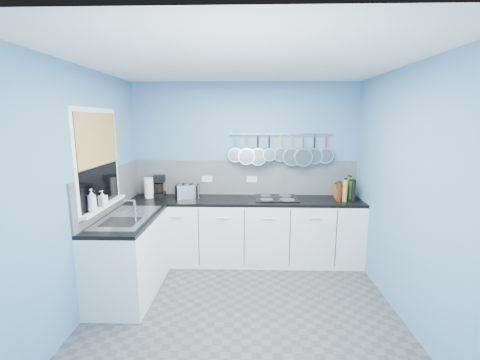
{
  "coord_description": "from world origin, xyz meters",
  "views": [
    {
      "loc": [
        0.06,
        -3.13,
        1.97
      ],
      "look_at": [
        -0.05,
        0.75,
        1.25
      ],
      "focal_mm": 24.2,
      "sensor_mm": 36.0,
      "label": 1
    }
  ],
  "objects_px": {
    "soap_bottle_b": "(102,198)",
    "canister": "(195,193)",
    "paper_towel": "(149,188)",
    "toaster": "(187,191)",
    "hob": "(276,198)",
    "soap_bottle_a": "(92,200)",
    "coffee_maker": "(159,186)"
  },
  "relations": [
    {
      "from": "soap_bottle_b",
      "to": "canister",
      "type": "distance_m",
      "value": 1.35
    },
    {
      "from": "soap_bottle_b",
      "to": "hob",
      "type": "bearing_deg",
      "value": 27.51
    },
    {
      "from": "soap_bottle_a",
      "to": "soap_bottle_b",
      "type": "relative_size",
      "value": 1.39
    },
    {
      "from": "soap_bottle_a",
      "to": "soap_bottle_b",
      "type": "bearing_deg",
      "value": 90.0
    },
    {
      "from": "hob",
      "to": "soap_bottle_a",
      "type": "bearing_deg",
      "value": -147.42
    },
    {
      "from": "hob",
      "to": "coffee_maker",
      "type": "bearing_deg",
      "value": 177.5
    },
    {
      "from": "coffee_maker",
      "to": "hob",
      "type": "relative_size",
      "value": 0.51
    },
    {
      "from": "toaster",
      "to": "hob",
      "type": "relative_size",
      "value": 0.5
    },
    {
      "from": "soap_bottle_a",
      "to": "paper_towel",
      "type": "bearing_deg",
      "value": 81.23
    },
    {
      "from": "soap_bottle_a",
      "to": "coffee_maker",
      "type": "xyz_separation_m",
      "value": [
        0.31,
        1.33,
        -0.12
      ]
    },
    {
      "from": "soap_bottle_b",
      "to": "coffee_maker",
      "type": "xyz_separation_m",
      "value": [
        0.31,
        1.1,
        -0.09
      ]
    },
    {
      "from": "paper_towel",
      "to": "canister",
      "type": "height_order",
      "value": "paper_towel"
    },
    {
      "from": "paper_towel",
      "to": "canister",
      "type": "xyz_separation_m",
      "value": [
        0.64,
        0.03,
        -0.08
      ]
    },
    {
      "from": "soap_bottle_a",
      "to": "coffee_maker",
      "type": "height_order",
      "value": "soap_bottle_a"
    },
    {
      "from": "paper_towel",
      "to": "hob",
      "type": "distance_m",
      "value": 1.78
    },
    {
      "from": "coffee_maker",
      "to": "toaster",
      "type": "relative_size",
      "value": 1.02
    },
    {
      "from": "toaster",
      "to": "hob",
      "type": "bearing_deg",
      "value": -18.23
    },
    {
      "from": "coffee_maker",
      "to": "soap_bottle_a",
      "type": "bearing_deg",
      "value": -109.86
    },
    {
      "from": "toaster",
      "to": "hob",
      "type": "xyz_separation_m",
      "value": [
        1.24,
        0.01,
        -0.09
      ]
    },
    {
      "from": "soap_bottle_a",
      "to": "paper_towel",
      "type": "height_order",
      "value": "soap_bottle_a"
    },
    {
      "from": "soap_bottle_b",
      "to": "canister",
      "type": "xyz_separation_m",
      "value": [
        0.83,
        1.04,
        -0.17
      ]
    },
    {
      "from": "soap_bottle_a",
      "to": "canister",
      "type": "height_order",
      "value": "soap_bottle_a"
    },
    {
      "from": "toaster",
      "to": "soap_bottle_b",
      "type": "bearing_deg",
      "value": -144.58
    },
    {
      "from": "soap_bottle_b",
      "to": "paper_towel",
      "type": "distance_m",
      "value": 1.03
    },
    {
      "from": "soap_bottle_a",
      "to": "canister",
      "type": "distance_m",
      "value": 1.54
    },
    {
      "from": "toaster",
      "to": "paper_towel",
      "type": "bearing_deg",
      "value": 161.65
    },
    {
      "from": "hob",
      "to": "soap_bottle_b",
      "type": "bearing_deg",
      "value": -152.49
    },
    {
      "from": "paper_towel",
      "to": "toaster",
      "type": "bearing_deg",
      "value": 0.47
    },
    {
      "from": "canister",
      "to": "coffee_maker",
      "type": "bearing_deg",
      "value": 173.89
    },
    {
      "from": "paper_towel",
      "to": "toaster",
      "type": "distance_m",
      "value": 0.54
    },
    {
      "from": "soap_bottle_b",
      "to": "soap_bottle_a",
      "type": "bearing_deg",
      "value": -90.0
    },
    {
      "from": "paper_towel",
      "to": "hob",
      "type": "relative_size",
      "value": 0.49
    }
  ]
}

